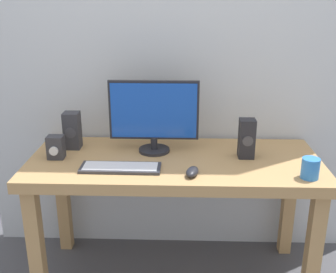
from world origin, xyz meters
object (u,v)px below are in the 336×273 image
object	(u,v)px
keyboard_primary	(120,168)
speaker_right	(247,139)
desk	(174,175)
monitor	(154,115)
speaker_left	(72,130)
coffee_mug	(310,168)
audio_controller	(56,147)
mouse	(192,172)

from	to	relation	value
keyboard_primary	speaker_right	distance (m)	0.66
desk	monitor	world-z (taller)	monitor
desk	speaker_left	world-z (taller)	speaker_left
keyboard_primary	coffee_mug	bearing A→B (deg)	-4.50
audio_controller	mouse	bearing A→B (deg)	-15.08
mouse	speaker_left	xyz separation A→B (m)	(-0.65, 0.34, 0.08)
monitor	speaker_right	world-z (taller)	monitor
speaker_left	speaker_right	bearing A→B (deg)	-6.39
monitor	keyboard_primary	distance (m)	0.35
keyboard_primary	mouse	distance (m)	0.35
desk	speaker_right	world-z (taller)	speaker_right
monitor	audio_controller	xyz separation A→B (m)	(-0.50, -0.12, -0.14)
monitor	desk	bearing A→B (deg)	-43.56
monitor	speaker_left	distance (m)	0.46
mouse	coffee_mug	distance (m)	0.54
mouse	audio_controller	xyz separation A→B (m)	(-0.70, 0.19, 0.04)
monitor	audio_controller	distance (m)	0.53
audio_controller	coffee_mug	xyz separation A→B (m)	(1.24, -0.20, -0.01)
speaker_left	coffee_mug	distance (m)	1.24
keyboard_primary	speaker_left	distance (m)	0.42
speaker_left	mouse	bearing A→B (deg)	-27.77
audio_controller	monitor	bearing A→B (deg)	13.80
mouse	speaker_left	world-z (taller)	speaker_left
keyboard_primary	speaker_left	world-z (taller)	speaker_left
speaker_left	desk	bearing A→B (deg)	-13.69
desk	keyboard_primary	distance (m)	0.31
coffee_mug	mouse	bearing A→B (deg)	178.99
audio_controller	speaker_right	bearing A→B (deg)	2.86
audio_controller	coffee_mug	bearing A→B (deg)	-9.06
monitor	coffee_mug	xyz separation A→B (m)	(0.74, -0.32, -0.16)
monitor	speaker_left	xyz separation A→B (m)	(-0.45, 0.03, -0.10)
monitor	speaker_left	bearing A→B (deg)	176.09
speaker_left	coffee_mug	world-z (taller)	speaker_left
speaker_right	speaker_left	distance (m)	0.93
monitor	speaker_right	bearing A→B (deg)	-8.68
desk	speaker_right	xyz separation A→B (m)	(0.37, 0.03, 0.20)
keyboard_primary	mouse	bearing A→B (deg)	-9.86
keyboard_primary	mouse	world-z (taller)	mouse
mouse	audio_controller	world-z (taller)	audio_controller
mouse	coffee_mug	bearing A→B (deg)	13.89
keyboard_primary	coffee_mug	size ratio (longest dim) A/B	4.03
speaker_right	audio_controller	distance (m)	0.98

